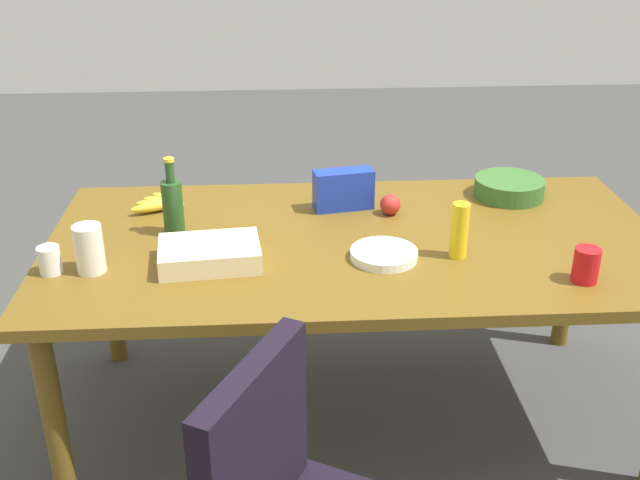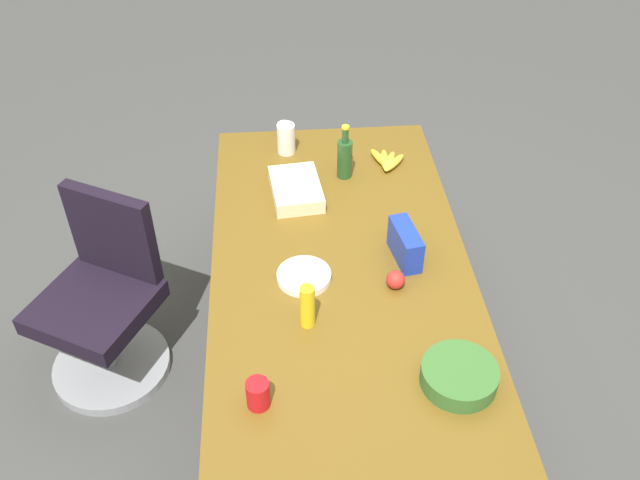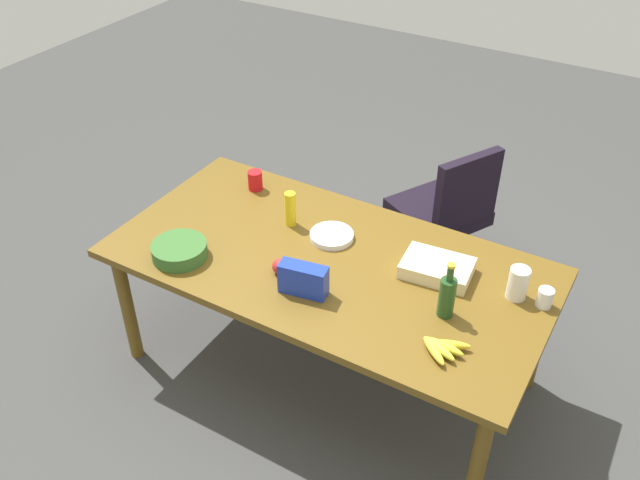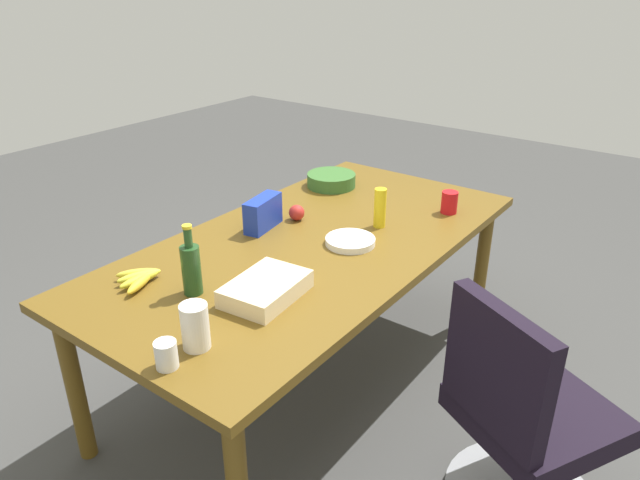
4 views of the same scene
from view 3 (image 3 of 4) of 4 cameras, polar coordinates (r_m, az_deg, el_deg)
ground_plane at (r=3.81m, az=0.64°, el=-10.57°), size 10.00×10.00×0.00m
conference_table at (r=3.34m, az=0.72°, el=-2.58°), size 2.12×1.07×0.75m
office_chair at (r=4.26m, az=10.10°, el=1.18°), size 0.65×0.65×0.92m
sheet_cake at (r=3.24m, az=9.71°, el=-2.32°), size 0.34×0.25×0.07m
paper_cup at (r=3.17m, az=18.22°, el=-4.59°), size 0.07×0.07×0.09m
apple_red at (r=3.20m, az=-3.34°, el=-2.20°), size 0.08×0.08×0.08m
paper_plate_stack at (r=3.43m, az=0.98°, el=0.36°), size 0.26×0.26×0.03m
salad_bowl at (r=3.36m, az=-11.62°, el=-0.86°), size 0.34×0.34×0.07m
banana_bunch at (r=2.86m, az=10.13°, el=-8.80°), size 0.21×0.18×0.04m
chip_bag_blue at (r=3.06m, az=-1.40°, el=-3.31°), size 0.23×0.12×0.15m
red_solo_cup at (r=3.81m, az=-5.42°, el=4.96°), size 0.09×0.09×0.11m
mustard_bottle at (r=3.49m, az=-2.48°, el=2.60°), size 0.07×0.07×0.19m
wine_bottle at (r=2.98m, az=10.53°, el=-4.58°), size 0.08×0.08×0.28m
mayo_jar at (r=3.16m, az=16.15°, el=-3.48°), size 0.10×0.10×0.16m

